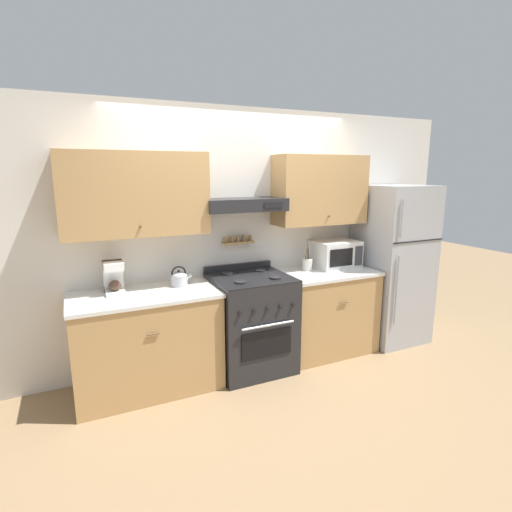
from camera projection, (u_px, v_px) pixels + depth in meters
name	position (u px, v px, depth m)	size (l,w,h in m)	color
ground_plane	(265.00, 381.00, 3.75)	(16.00, 16.00, 0.00)	#937551
wall_back	(233.00, 222.00, 4.00)	(5.20, 0.46, 2.55)	silver
counter_left	(147.00, 341.00, 3.55)	(1.26, 0.67, 0.89)	tan
counter_right	(324.00, 311.00, 4.33)	(1.03, 0.67, 0.89)	tan
stove_range	(251.00, 322.00, 3.93)	(0.74, 0.73, 1.00)	#232326
refrigerator	(392.00, 264.00, 4.57)	(0.70, 0.72, 1.78)	#ADAFB5
tea_kettle	(179.00, 278.00, 3.67)	(0.20, 0.16, 0.19)	#B7B7BC
coffee_maker	(114.00, 276.00, 3.45)	(0.16, 0.23, 0.28)	white
microwave	(335.00, 254.00, 4.40)	(0.48, 0.39, 0.29)	white
utensil_crock	(307.00, 264.00, 4.25)	(0.11, 0.11, 0.28)	silver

